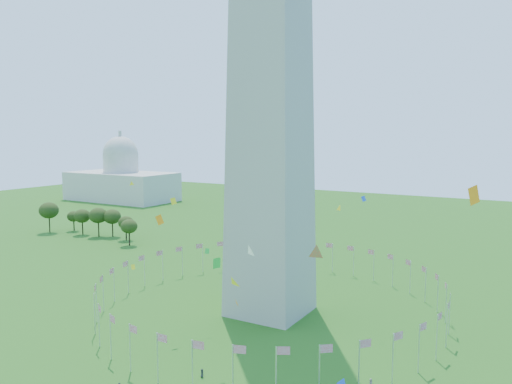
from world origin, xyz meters
TOP-DOWN VIEW (x-y plane):
  - flag_ring at (-0.00, 50.00)m, footprint 80.24×80.24m
  - capitol_building at (-180.00, 180.00)m, footprint 70.00×35.00m
  - kites_aloft at (10.81, 21.20)m, footprint 96.80×73.33m
  - tree_line_west at (-107.80, 90.52)m, footprint 55.71×15.57m

SIDE VIEW (x-z plane):
  - flag_ring at x=0.00m, z-range 0.00..9.00m
  - tree_line_west at x=-107.80m, z-range -0.85..12.04m
  - kites_aloft at x=10.81m, z-range 5.36..38.38m
  - capitol_building at x=-180.00m, z-range 0.00..46.00m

